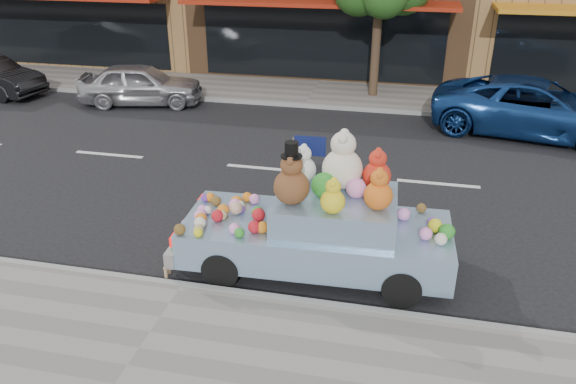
# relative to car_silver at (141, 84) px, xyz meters

# --- Properties ---
(ground) EXTENTS (120.00, 120.00, 0.00)m
(ground) POSITION_rel_car_silver_xyz_m (5.12, -4.22, -0.65)
(ground) COLOR black
(ground) RESTS_ON ground
(near_sidewalk) EXTENTS (60.00, 3.00, 0.12)m
(near_sidewalk) POSITION_rel_car_silver_xyz_m (5.12, -10.72, -0.59)
(near_sidewalk) COLOR gray
(near_sidewalk) RESTS_ON ground
(far_sidewalk) EXTENTS (60.00, 3.00, 0.12)m
(far_sidewalk) POSITION_rel_car_silver_xyz_m (5.12, 2.28, -0.59)
(far_sidewalk) COLOR gray
(far_sidewalk) RESTS_ON ground
(near_kerb) EXTENTS (60.00, 0.12, 0.13)m
(near_kerb) POSITION_rel_car_silver_xyz_m (5.12, -9.22, -0.59)
(near_kerb) COLOR gray
(near_kerb) RESTS_ON ground
(far_kerb) EXTENTS (60.00, 0.12, 0.13)m
(far_kerb) POSITION_rel_car_silver_xyz_m (5.12, 0.78, -0.59)
(far_kerb) COLOR gray
(far_kerb) RESTS_ON ground
(car_silver) EXTENTS (4.05, 2.30, 1.30)m
(car_silver) POSITION_rel_car_silver_xyz_m (0.00, 0.00, 0.00)
(car_silver) COLOR #ACACB1
(car_silver) RESTS_ON ground
(car_blue) EXTENTS (5.74, 3.47, 1.49)m
(car_blue) POSITION_rel_car_silver_xyz_m (11.65, -0.28, 0.09)
(car_blue) COLOR navy
(car_blue) RESTS_ON ground
(art_car) EXTENTS (4.55, 1.92, 2.35)m
(art_car) POSITION_rel_car_silver_xyz_m (7.08, -8.12, 0.17)
(art_car) COLOR black
(art_car) RESTS_ON ground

